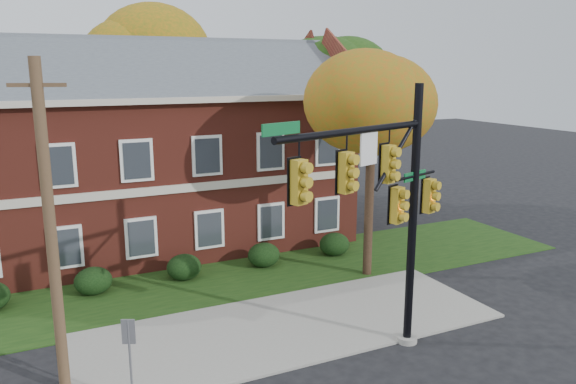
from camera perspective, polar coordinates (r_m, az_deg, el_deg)
name	(u,v)px	position (r m, az deg, el deg)	size (l,w,h in m)	color
ground	(304,340)	(18.29, 1.59, -14.78)	(120.00, 120.00, 0.00)	black
sidewalk	(290,326)	(19.07, 0.19, -13.44)	(14.00, 5.00, 0.08)	gray
grass_strip	(237,277)	(23.32, -5.21, -8.58)	(30.00, 6.00, 0.04)	#193811
apartment_building	(150,142)	(27.18, -13.81, 4.95)	(18.80, 8.80, 9.74)	maroon
hedge_left	(93,281)	(22.65, -19.18, -8.53)	(1.40, 1.26, 1.05)	black
hedge_center	(184,267)	(23.21, -10.52, -7.51)	(1.40, 1.26, 1.05)	black
hedge_right	(264,255)	(24.27, -2.48, -6.41)	(1.40, 1.26, 1.05)	black
hedge_far_right	(334,244)	(25.77, 4.73, -5.31)	(1.40, 1.26, 1.05)	black
tree_near_right	(379,113)	(22.34, 9.21, 7.93)	(4.50, 4.25, 8.58)	black
tree_right_rear	(349,73)	(32.01, 6.19, 11.94)	(6.30, 5.95, 10.62)	black
tree_far_rear	(141,60)	(34.92, -14.69, 12.84)	(6.84, 6.46, 11.52)	black
traffic_signal	(386,195)	(15.74, 9.90, -0.31)	(6.79, 2.55, 7.96)	gray
utility_pole	(51,231)	(15.30, -22.97, -3.63)	(1.31, 0.52, 8.66)	brown
sign_post	(129,347)	(15.01, -15.81, -14.93)	(0.32, 0.18, 2.33)	slate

